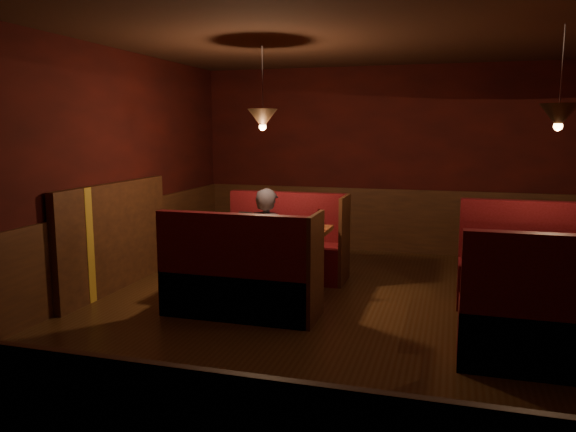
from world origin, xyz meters
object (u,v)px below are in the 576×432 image
(main_bench_far, at_px, (287,251))
(diner_b, at_px, (248,246))
(main_bench_near, at_px, (240,284))
(second_table, at_px, (547,272))
(second_bench_near, at_px, (567,330))
(diner_a, at_px, (267,221))
(main_table, at_px, (265,244))
(second_bench_far, at_px, (537,275))

(main_bench_far, bearing_deg, diner_b, -89.22)
(main_bench_near, xyz_separation_m, diner_b, (0.02, 0.20, 0.36))
(main_bench_near, xyz_separation_m, second_table, (2.95, 0.32, 0.26))
(second_table, height_order, second_bench_near, second_bench_near)
(diner_a, height_order, diner_b, diner_a)
(second_table, height_order, diner_a, diner_a)
(main_table, distance_m, second_table, 3.01)
(second_bench_far, xyz_separation_m, diner_a, (-3.16, 0.22, 0.41))
(main_table, distance_m, second_bench_far, 3.03)
(main_table, height_order, second_table, main_table)
(diner_a, bearing_deg, second_table, 176.46)
(main_bench_far, bearing_deg, main_bench_near, -90.00)
(main_bench_near, height_order, second_table, main_bench_near)
(second_table, distance_m, diner_b, 2.93)
(diner_a, bearing_deg, main_table, 121.69)
(main_bench_far, xyz_separation_m, diner_b, (0.02, -1.48, 0.36))
(second_table, relative_size, second_bench_near, 0.90)
(diner_a, bearing_deg, second_bench_far, -168.20)
(diner_b, bearing_deg, diner_a, 85.61)
(main_bench_near, relative_size, diner_a, 1.05)
(second_bench_far, bearing_deg, main_bench_far, 170.75)
(second_bench_far, height_order, diner_b, diner_b)
(main_table, xyz_separation_m, diner_a, (-0.16, 0.58, 0.16))
(main_bench_far, height_order, second_bench_near, second_bench_near)
(second_bench_near, distance_m, diner_b, 3.07)
(second_table, distance_m, second_bench_far, 0.91)
(second_table, bearing_deg, second_bench_far, 87.80)
(main_table, xyz_separation_m, diner_b, (0.04, -0.64, 0.10))
(main_bench_far, relative_size, diner_b, 1.14)
(second_bench_far, bearing_deg, main_bench_near, -158.14)
(main_bench_far, relative_size, second_table, 1.11)
(second_table, xyz_separation_m, diner_a, (-3.12, 1.10, 0.16))
(second_bench_near, xyz_separation_m, diner_b, (-2.96, 0.76, 0.34))
(main_table, relative_size, second_bench_near, 0.91)
(main_table, relative_size, second_table, 1.01)
(main_table, relative_size, second_bench_far, 0.91)
(main_bench_near, distance_m, diner_a, 1.49)
(main_bench_far, relative_size, diner_a, 1.05)
(main_bench_near, distance_m, second_bench_near, 3.03)
(diner_a, bearing_deg, main_bench_near, 113.04)
(main_bench_near, relative_size, second_table, 1.11)
(second_bench_near, bearing_deg, main_bench_near, 169.40)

